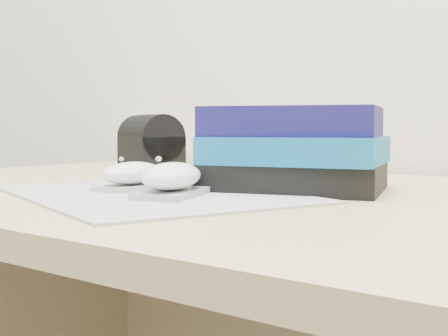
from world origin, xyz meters
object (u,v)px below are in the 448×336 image
Objects in this scene: mouse_rear at (133,175)px; book_stack at (295,149)px; mouse_front at (172,179)px; pouch at (151,146)px.

book_stack is (0.17, 0.15, 0.04)m from mouse_rear.
mouse_front reaches higher than mouse_rear.
book_stack is at bearing -11.95° from pouch.
book_stack reaches higher than pouch.
mouse_front is (0.10, -0.03, 0.00)m from mouse_rear.
mouse_rear is at bearing -137.71° from book_stack.
pouch reaches higher than mouse_rear.
pouch reaches higher than mouse_front.
book_stack is at bearing 69.04° from mouse_front.
book_stack is 1.97× the size of pouch.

